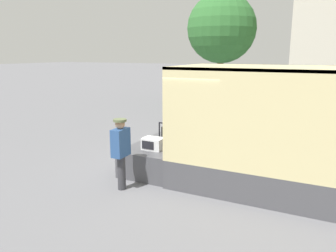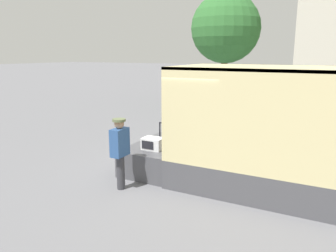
{
  "view_description": "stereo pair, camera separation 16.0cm",
  "coord_description": "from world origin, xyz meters",
  "px_view_note": "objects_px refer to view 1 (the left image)",
  "views": [
    {
      "loc": [
        3.18,
        -7.35,
        3.0
      ],
      "look_at": [
        -0.37,
        -0.2,
        1.21
      ],
      "focal_mm": 35.0,
      "sensor_mm": 36.0,
      "label": 1
    },
    {
      "loc": [
        3.32,
        -7.28,
        3.0
      ],
      "look_at": [
        -0.37,
        -0.2,
        1.21
      ],
      "focal_mm": 35.0,
      "sensor_mm": 36.0,
      "label": 2
    }
  ],
  "objects_px": {
    "microwave": "(153,144)",
    "worker_person": "(121,147)",
    "portable_generator": "(173,133)",
    "street_tree": "(221,29)"
  },
  "relations": [
    {
      "from": "microwave",
      "to": "worker_person",
      "type": "xyz_separation_m",
      "value": [
        -0.2,
        -1.1,
        0.17
      ]
    },
    {
      "from": "microwave",
      "to": "portable_generator",
      "type": "distance_m",
      "value": 1.09
    },
    {
      "from": "portable_generator",
      "to": "microwave",
      "type": "bearing_deg",
      "value": -91.12
    },
    {
      "from": "microwave",
      "to": "portable_generator",
      "type": "bearing_deg",
      "value": 88.88
    },
    {
      "from": "microwave",
      "to": "portable_generator",
      "type": "xyz_separation_m",
      "value": [
        0.02,
        1.09,
        0.05
      ]
    },
    {
      "from": "worker_person",
      "to": "street_tree",
      "type": "height_order",
      "value": "street_tree"
    },
    {
      "from": "worker_person",
      "to": "microwave",
      "type": "bearing_deg",
      "value": 79.48
    },
    {
      "from": "portable_generator",
      "to": "street_tree",
      "type": "bearing_deg",
      "value": 100.48
    },
    {
      "from": "portable_generator",
      "to": "worker_person",
      "type": "height_order",
      "value": "worker_person"
    },
    {
      "from": "microwave",
      "to": "street_tree",
      "type": "height_order",
      "value": "street_tree"
    }
  ]
}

